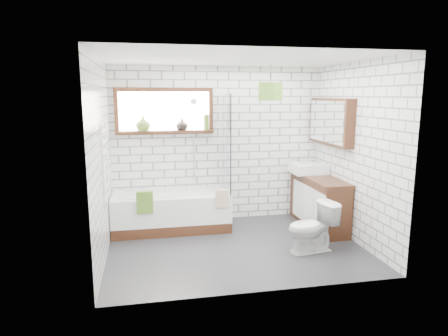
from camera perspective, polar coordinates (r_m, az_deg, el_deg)
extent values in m
cube|color=#252529|center=(5.58, 1.61, -11.19)|extent=(3.40, 2.60, 0.01)
cube|color=white|center=(5.21, 1.76, 15.41)|extent=(3.40, 2.60, 0.01)
cube|color=white|center=(6.52, -0.88, 3.36)|extent=(3.40, 0.01, 2.50)
cube|color=white|center=(4.01, 5.85, -1.15)|extent=(3.40, 0.01, 2.50)
cube|color=white|center=(5.15, -17.15, 1.01)|extent=(0.01, 2.60, 2.50)
cube|color=white|center=(5.87, 18.14, 2.06)|extent=(0.01, 2.60, 2.50)
cube|color=black|center=(6.33, -8.49, 8.03)|extent=(1.52, 0.16, 0.68)
cube|color=white|center=(5.15, -16.62, 0.48)|extent=(0.06, 0.52, 1.00)
cube|color=black|center=(6.32, 15.01, 6.43)|extent=(0.16, 1.20, 0.70)
cylinder|color=silver|center=(6.40, -4.35, 4.10)|extent=(0.02, 0.02, 1.30)
cube|color=white|center=(6.24, -7.57, -6.13)|extent=(1.76, 0.78, 0.57)
cube|color=white|center=(6.14, 0.27, 3.58)|extent=(0.02, 0.72, 1.50)
cube|color=#4A7222|center=(5.78, -11.25, -4.84)|extent=(0.23, 0.06, 0.32)
cube|color=tan|center=(5.88, -0.23, -4.37)|extent=(0.20, 0.05, 0.26)
cube|color=black|center=(6.45, 13.36, -4.70)|extent=(0.45, 1.40, 0.80)
cube|color=white|center=(6.60, 11.94, -0.05)|extent=(0.53, 0.47, 0.16)
cylinder|color=silver|center=(6.66, 13.22, 0.36)|extent=(0.03, 0.03, 0.14)
imported|color=white|center=(5.43, 12.42, -8.30)|extent=(0.48, 0.70, 0.66)
imported|color=#507824|center=(6.31, -11.47, 6.08)|extent=(0.25, 0.25, 0.23)
imported|color=black|center=(6.33, -6.04, 6.08)|extent=(0.25, 0.25, 0.20)
cylinder|color=#507824|center=(6.38, -2.55, 6.36)|extent=(0.10, 0.10, 0.24)
cylinder|color=#4A7222|center=(6.10, 6.64, 10.81)|extent=(0.36, 0.36, 0.26)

